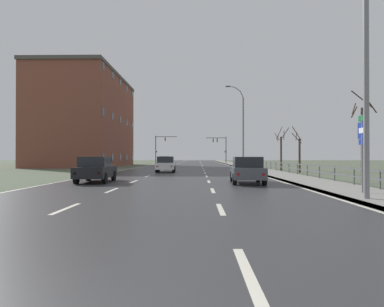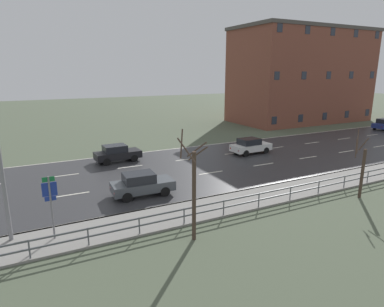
{
  "view_description": "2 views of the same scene",
  "coord_description": "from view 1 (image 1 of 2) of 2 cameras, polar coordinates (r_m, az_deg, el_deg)",
  "views": [
    {
      "loc": [
        1.65,
        -2.63,
        1.61
      ],
      "look_at": [
        0.66,
        53.25,
        2.04
      ],
      "focal_mm": 31.32,
      "sensor_mm": 36.0,
      "label": 1
    },
    {
      "loc": [
        24.63,
        10.54,
        8.14
      ],
      "look_at": [
        0.0,
        23.04,
        1.19
      ],
      "focal_mm": 30.87,
      "sensor_mm": 36.0,
      "label": 2
    }
  ],
  "objects": [
    {
      "name": "ground_plane",
      "position": [
        50.69,
        -0.86,
        -2.33
      ],
      "size": [
        160.0,
        160.0,
        0.12
      ],
      "color": "#4C5642"
    },
    {
      "name": "road_asphalt_strip",
      "position": [
        62.67,
        -0.5,
        -1.9
      ],
      "size": [
        14.0,
        120.0,
        0.03
      ],
      "color": "#303033",
      "rests_on": "ground"
    },
    {
      "name": "sidewalk_right",
      "position": [
        63.02,
        7.19,
        -1.85
      ],
      "size": [
        3.0,
        120.0,
        0.12
      ],
      "color": "gray",
      "rests_on": "ground"
    },
    {
      "name": "guardrail",
      "position": [
        25.33,
        19.91,
        -2.47
      ],
      "size": [
        0.07,
        32.63,
        1.0
      ],
      "color": "#515459",
      "rests_on": "ground"
    },
    {
      "name": "street_lamp_foreground",
      "position": [
        13.79,
        27.01,
        15.71
      ],
      "size": [
        2.29,
        0.24,
        11.06
      ],
      "color": "slate",
      "rests_on": "ground"
    },
    {
      "name": "street_lamp_midground",
      "position": [
        44.48,
        8.53,
        4.36
      ],
      "size": [
        2.41,
        0.24,
        10.87
      ],
      "color": "slate",
      "rests_on": "ground"
    },
    {
      "name": "highway_sign",
      "position": [
        15.38,
        27.01,
        1.51
      ],
      "size": [
        0.09,
        0.68,
        3.31
      ],
      "color": "slate",
      "rests_on": "ground"
    },
    {
      "name": "traffic_signal_right",
      "position": [
        74.58,
        4.99,
        1.42
      ],
      "size": [
        4.48,
        0.36,
        5.91
      ],
      "color": "#38383A",
      "rests_on": "ground"
    },
    {
      "name": "traffic_signal_left",
      "position": [
        76.0,
        -5.57,
        1.42
      ],
      "size": [
        4.86,
        0.36,
        6.25
      ],
      "color": "#38383A",
      "rests_on": "ground"
    },
    {
      "name": "car_near_left",
      "position": [
        21.25,
        -16.05,
        -2.6
      ],
      "size": [
        1.99,
        4.18,
        1.57
      ],
      "rotation": [
        0.0,
        0.0,
        0.05
      ],
      "color": "black",
      "rests_on": "ground"
    },
    {
      "name": "car_distant",
      "position": [
        33.21,
        -4.5,
        -1.83
      ],
      "size": [
        1.96,
        4.16,
        1.57
      ],
      "rotation": [
        0.0,
        0.0,
        0.04
      ],
      "color": "silver",
      "rests_on": "ground"
    },
    {
      "name": "car_mid_centre",
      "position": [
        58.87,
        -4.69,
        -1.22
      ],
      "size": [
        1.99,
        4.18,
        1.57
      ],
      "rotation": [
        0.0,
        0.0,
        0.05
      ],
      "color": "navy",
      "rests_on": "ground"
    },
    {
      "name": "car_far_right",
      "position": [
        19.84,
        9.37,
        -2.77
      ],
      "size": [
        1.99,
        4.18,
        1.57
      ],
      "rotation": [
        0.0,
        0.0,
        -0.05
      ],
      "color": "#474C51",
      "rests_on": "ground"
    },
    {
      "name": "brick_building",
      "position": [
        57.17,
        -17.53,
        5.33
      ],
      "size": [
        11.26,
        22.54,
        14.66
      ],
      "color": "brown",
      "rests_on": "ground"
    },
    {
      "name": "bare_tree_near",
      "position": [
        22.24,
        27.02,
        2.01
      ],
      "size": [
        1.49,
        1.58,
        5.47
      ],
      "color": "#423328",
      "rests_on": "ground"
    },
    {
      "name": "bare_tree_mid",
      "position": [
        33.69,
        17.78,
        0.07
      ],
      "size": [
        0.86,
        1.24,
        4.49
      ],
      "color": "#423328",
      "rests_on": "ground"
    },
    {
      "name": "bare_tree_far",
      "position": [
        38.65,
        14.92,
        0.55
      ],
      "size": [
        1.52,
        1.61,
        4.96
      ],
      "color": "#423328",
      "rests_on": "ground"
    }
  ]
}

